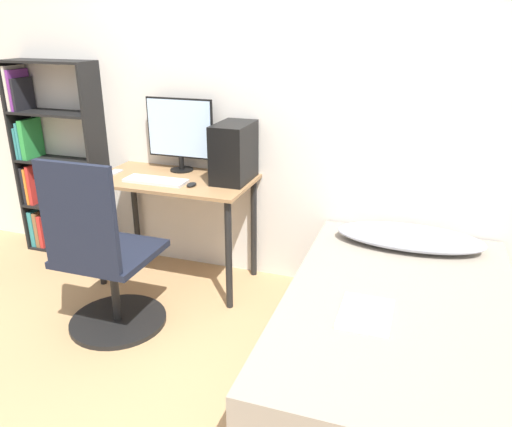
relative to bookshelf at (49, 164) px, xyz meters
The scene contains 13 objects.
ground_plane 2.30m from the bookshelf, 40.15° to the right, with size 14.00×14.00×0.00m, color tan.
wall_back 1.76m from the bookshelf, ahead, with size 8.00×0.05×2.50m.
desk 1.20m from the bookshelf, ahead, with size 1.07×0.58×0.77m.
bookshelf is the anchor object (origin of this frame).
office_chair 1.43m from the bookshelf, 39.07° to the right, with size 0.59×0.59×1.09m.
bed 2.90m from the bookshelf, 16.36° to the right, with size 1.14×1.86×0.48m.
pillow 2.75m from the bookshelf, ahead, with size 0.87×0.36×0.11m.
magazine 2.79m from the bookshelf, 21.05° to the right, with size 0.24×0.32×0.01m.
monitor 1.20m from the bookshelf, ahead, with size 0.50×0.17×0.51m.
keyboard 1.15m from the bookshelf, 14.35° to the right, with size 0.42×0.15×0.02m.
pc_tower 1.61m from the bookshelf, ahead, with size 0.22×0.36×0.38m.
mouse 1.40m from the bookshelf, 11.70° to the right, with size 0.06×0.09×0.02m.
phone 0.76m from the bookshelf, 15.08° to the right, with size 0.07×0.14×0.01m.
Camera 1 is at (1.09, -1.64, 1.75)m, focal length 35.00 mm.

